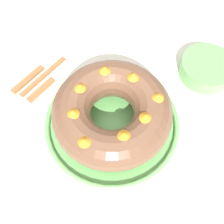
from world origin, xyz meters
name	(u,v)px	position (x,y,z in m)	size (l,w,h in m)	color
ground_plane	(107,190)	(0.00, 0.00, 0.00)	(8.00, 8.00, 0.00)	brown
dining_table	(103,140)	(0.00, 0.00, 0.66)	(1.51, 1.27, 0.73)	silver
serving_dish	(112,123)	(0.01, 0.02, 0.74)	(0.32, 0.32, 0.02)	#6BB760
bundt_cake	(112,112)	(0.01, 0.02, 0.80)	(0.26, 0.26, 0.10)	brown
fork	(56,65)	(-0.22, 0.07, 0.73)	(0.02, 0.22, 0.01)	#936038
serving_knife	(41,68)	(-0.24, 0.03, 0.73)	(0.02, 0.23, 0.01)	#936038
cake_knife	(52,80)	(-0.19, 0.02, 0.73)	(0.02, 0.19, 0.01)	#936038
side_bowl	(206,68)	(0.11, 0.30, 0.75)	(0.14, 0.14, 0.04)	#6BB760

